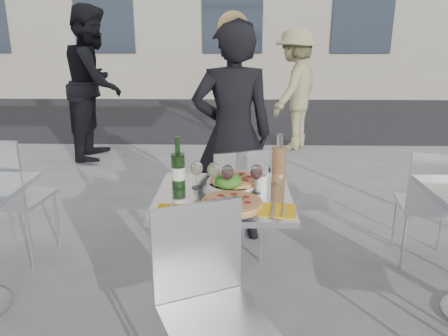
{
  "coord_description": "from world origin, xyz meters",
  "views": [
    {
      "loc": [
        0.06,
        -2.19,
        1.58
      ],
      "look_at": [
        0.0,
        0.15,
        0.85
      ],
      "focal_mm": 35.0,
      "sensor_mm": 36.0,
      "label": 1
    }
  ],
  "objects_px": {
    "pedestrian_b": "(295,90)",
    "wineglass_white_a": "(197,169)",
    "wineglass_red_b": "(256,173)",
    "side_chair_lfar": "(5,191)",
    "main_table": "(223,230)",
    "woman_diner": "(232,135)",
    "pizza_far": "(235,180)",
    "napkin_right": "(277,210)",
    "chair_near": "(207,293)",
    "wineglass_red_a": "(228,173)",
    "wine_bottle": "(178,169)",
    "pedestrian_a": "(95,84)",
    "sugar_shaker": "(261,182)",
    "chair_far": "(236,196)",
    "pizza_near": "(232,202)",
    "carafe": "(279,164)",
    "napkin_left": "(174,211)",
    "side_chair_rfar": "(432,199)",
    "salad_plate": "(228,183)",
    "wineglass_white_b": "(213,171)"
  },
  "relations": [
    {
      "from": "pedestrian_b",
      "to": "wineglass_white_a",
      "type": "xyz_separation_m",
      "value": [
        -1.04,
        -3.77,
        0.04
      ]
    },
    {
      "from": "wineglass_red_b",
      "to": "side_chair_lfar",
      "type": "bearing_deg",
      "value": 163.31
    },
    {
      "from": "main_table",
      "to": "woman_diner",
      "type": "distance_m",
      "value": 1.07
    },
    {
      "from": "pizza_far",
      "to": "napkin_right",
      "type": "distance_m",
      "value": 0.45
    },
    {
      "from": "chair_near",
      "to": "wineglass_red_a",
      "type": "relative_size",
      "value": 5.68
    },
    {
      "from": "main_table",
      "to": "wine_bottle",
      "type": "height_order",
      "value": "wine_bottle"
    },
    {
      "from": "pedestrian_a",
      "to": "sugar_shaker",
      "type": "distance_m",
      "value": 3.83
    },
    {
      "from": "wine_bottle",
      "to": "napkin_right",
      "type": "bearing_deg",
      "value": -30.01
    },
    {
      "from": "wine_bottle",
      "to": "napkin_right",
      "type": "relative_size",
      "value": 1.44
    },
    {
      "from": "chair_far",
      "to": "pizza_near",
      "type": "bearing_deg",
      "value": 67.23
    },
    {
      "from": "carafe",
      "to": "main_table",
      "type": "bearing_deg",
      "value": -150.39
    },
    {
      "from": "napkin_left",
      "to": "pedestrian_b",
      "type": "bearing_deg",
      "value": 76.13
    },
    {
      "from": "pizza_near",
      "to": "side_chair_rfar",
      "type": "bearing_deg",
      "value": 28.51
    },
    {
      "from": "side_chair_lfar",
      "to": "napkin_left",
      "type": "relative_size",
      "value": 4.68
    },
    {
      "from": "pedestrian_a",
      "to": "wineglass_red_a",
      "type": "xyz_separation_m",
      "value": [
        1.74,
        -3.34,
        -0.1
      ]
    },
    {
      "from": "pedestrian_a",
      "to": "napkin_left",
      "type": "height_order",
      "value": "pedestrian_a"
    },
    {
      "from": "pizza_far",
      "to": "wineglass_red_a",
      "type": "bearing_deg",
      "value": -104.38
    },
    {
      "from": "chair_far",
      "to": "wineglass_white_a",
      "type": "bearing_deg",
      "value": 46.83
    },
    {
      "from": "pizza_near",
      "to": "salad_plate",
      "type": "bearing_deg",
      "value": 95.16
    },
    {
      "from": "napkin_right",
      "to": "pizza_near",
      "type": "bearing_deg",
      "value": 169.37
    },
    {
      "from": "carafe",
      "to": "wineglass_red_b",
      "type": "xyz_separation_m",
      "value": [
        -0.13,
        -0.14,
        -0.01
      ]
    },
    {
      "from": "woman_diner",
      "to": "salad_plate",
      "type": "distance_m",
      "value": 0.95
    },
    {
      "from": "wineglass_white_b",
      "to": "napkin_right",
      "type": "xyz_separation_m",
      "value": [
        0.33,
        -0.29,
        -0.11
      ]
    },
    {
      "from": "side_chair_rfar",
      "to": "wineglass_red_b",
      "type": "xyz_separation_m",
      "value": [
        -1.22,
        -0.56,
        0.36
      ]
    },
    {
      "from": "side_chair_rfar",
      "to": "woman_diner",
      "type": "xyz_separation_m",
      "value": [
        -1.36,
        0.43,
        0.34
      ]
    },
    {
      "from": "side_chair_lfar",
      "to": "carafe",
      "type": "relative_size",
      "value": 3.23
    },
    {
      "from": "sugar_shaker",
      "to": "wine_bottle",
      "type": "bearing_deg",
      "value": 176.41
    },
    {
      "from": "pedestrian_b",
      "to": "napkin_left",
      "type": "xyz_separation_m",
      "value": [
        -1.12,
        -4.11,
        -0.07
      ]
    },
    {
      "from": "carafe",
      "to": "napkin_left",
      "type": "distance_m",
      "value": 0.69
    },
    {
      "from": "side_chair_rfar",
      "to": "sugar_shaker",
      "type": "distance_m",
      "value": 1.35
    },
    {
      "from": "side_chair_lfar",
      "to": "wine_bottle",
      "type": "xyz_separation_m",
      "value": [
        1.24,
        -0.45,
        0.31
      ]
    },
    {
      "from": "main_table",
      "to": "chair_far",
      "type": "distance_m",
      "value": 0.64
    },
    {
      "from": "pedestrian_a",
      "to": "napkin_left",
      "type": "bearing_deg",
      "value": -159.45
    },
    {
      "from": "chair_far",
      "to": "pedestrian_b",
      "type": "distance_m",
      "value": 3.35
    },
    {
      "from": "carafe",
      "to": "chair_near",
      "type": "bearing_deg",
      "value": -115.32
    },
    {
      "from": "pizza_near",
      "to": "chair_near",
      "type": "bearing_deg",
      "value": -102.41
    },
    {
      "from": "pizza_far",
      "to": "sugar_shaker",
      "type": "relative_size",
      "value": 3.06
    },
    {
      "from": "wine_bottle",
      "to": "napkin_right",
      "type": "distance_m",
      "value": 0.61
    },
    {
      "from": "pizza_near",
      "to": "sugar_shaker",
      "type": "bearing_deg",
      "value": 50.66
    },
    {
      "from": "chair_far",
      "to": "main_table",
      "type": "bearing_deg",
      "value": 62.76
    },
    {
      "from": "chair_far",
      "to": "sugar_shaker",
      "type": "bearing_deg",
      "value": 82.04
    },
    {
      "from": "pizza_far",
      "to": "chair_far",
      "type": "bearing_deg",
      "value": 89.2
    },
    {
      "from": "chair_near",
      "to": "napkin_left",
      "type": "distance_m",
      "value": 0.45
    },
    {
      "from": "wine_bottle",
      "to": "wineglass_white_b",
      "type": "distance_m",
      "value": 0.19
    },
    {
      "from": "pedestrian_a",
      "to": "wineglass_white_b",
      "type": "bearing_deg",
      "value": -155.08
    },
    {
      "from": "chair_far",
      "to": "pizza_far",
      "type": "height_order",
      "value": "chair_far"
    },
    {
      "from": "napkin_right",
      "to": "wineglass_white_b",
      "type": "bearing_deg",
      "value": 147.06
    },
    {
      "from": "pizza_near",
      "to": "napkin_right",
      "type": "bearing_deg",
      "value": -18.97
    },
    {
      "from": "main_table",
      "to": "side_chair_rfar",
      "type": "relative_size",
      "value": 0.89
    },
    {
      "from": "salad_plate",
      "to": "main_table",
      "type": "bearing_deg",
      "value": -107.03
    }
  ]
}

